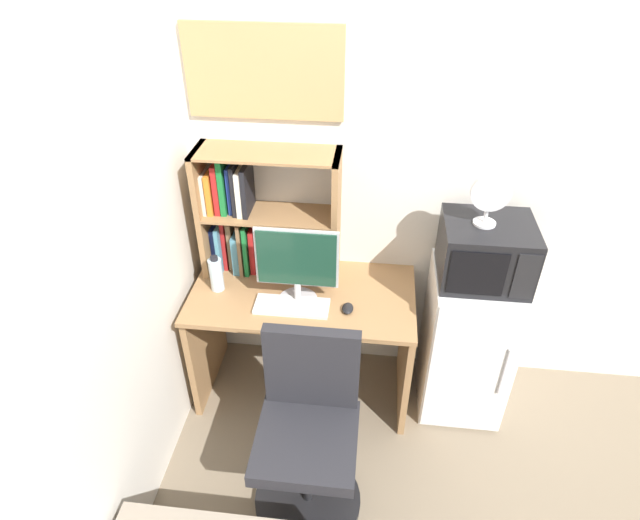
# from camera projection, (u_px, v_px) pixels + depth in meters

# --- Properties ---
(wall_back) EXTENTS (6.40, 0.04, 2.60)m
(wall_back) POSITION_uv_depth(u_px,v_px,m) (563.00, 189.00, 2.74)
(wall_back) COLOR silver
(wall_back) RESTS_ON ground_plane
(wall_left) EXTENTS (0.04, 4.40, 2.60)m
(wall_left) POSITION_uv_depth(u_px,v_px,m) (20.00, 396.00, 1.62)
(wall_left) COLOR silver
(wall_left) RESTS_ON ground_plane
(desk) EXTENTS (1.23, 0.66, 0.76)m
(desk) POSITION_uv_depth(u_px,v_px,m) (303.00, 324.00, 3.03)
(desk) COLOR #997047
(desk) RESTS_ON ground_plane
(hutch_bookshelf) EXTENTS (0.76, 0.27, 0.73)m
(hutch_bookshelf) POSITION_uv_depth(u_px,v_px,m) (250.00, 214.00, 2.89)
(hutch_bookshelf) COLOR #997047
(hutch_bookshelf) RESTS_ON desk
(monitor) EXTENTS (0.43, 0.21, 0.45)m
(monitor) POSITION_uv_depth(u_px,v_px,m) (297.00, 264.00, 2.70)
(monitor) COLOR #B7B7BC
(monitor) RESTS_ON desk
(keyboard) EXTENTS (0.40, 0.16, 0.02)m
(keyboard) POSITION_uv_depth(u_px,v_px,m) (292.00, 306.00, 2.79)
(keyboard) COLOR silver
(keyboard) RESTS_ON desk
(computer_mouse) EXTENTS (0.06, 0.09, 0.03)m
(computer_mouse) POSITION_uv_depth(u_px,v_px,m) (348.00, 308.00, 2.76)
(computer_mouse) COLOR black
(computer_mouse) RESTS_ON desk
(water_bottle) EXTENTS (0.07, 0.07, 0.22)m
(water_bottle) POSITION_uv_depth(u_px,v_px,m) (216.00, 274.00, 2.87)
(water_bottle) COLOR silver
(water_bottle) RESTS_ON desk
(mini_fridge) EXTENTS (0.46, 0.51, 0.92)m
(mini_fridge) POSITION_uv_depth(u_px,v_px,m) (465.00, 342.00, 3.00)
(mini_fridge) COLOR white
(mini_fridge) RESTS_ON ground_plane
(microwave) EXTENTS (0.45, 0.40, 0.32)m
(microwave) POSITION_uv_depth(u_px,v_px,m) (485.00, 252.00, 2.65)
(microwave) COLOR black
(microwave) RESTS_ON mini_fridge
(desk_fan) EXTENTS (0.19, 0.11, 0.27)m
(desk_fan) POSITION_uv_depth(u_px,v_px,m) (490.00, 197.00, 2.47)
(desk_fan) COLOR silver
(desk_fan) RESTS_ON microwave
(desk_chair) EXTENTS (0.54, 0.54, 0.99)m
(desk_chair) POSITION_uv_depth(u_px,v_px,m) (308.00, 438.00, 2.51)
(desk_chair) COLOR black
(desk_chair) RESTS_ON ground_plane
(wall_corkboard) EXTENTS (0.79, 0.02, 0.46)m
(wall_corkboard) POSITION_uv_depth(u_px,v_px,m) (264.00, 72.00, 2.55)
(wall_corkboard) COLOR tan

